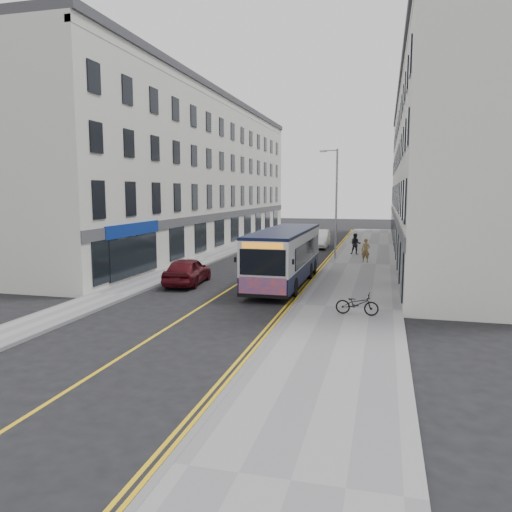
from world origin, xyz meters
The scene contains 17 objects.
ground centered at (0.00, 0.00, 0.00)m, with size 140.00×140.00×0.00m, color black.
pavement_east centered at (6.25, 12.00, 0.06)m, with size 4.50×64.00×0.12m, color gray.
pavement_west centered at (-5.00, 12.00, 0.06)m, with size 2.00×64.00×0.12m, color gray.
kerb_east centered at (4.00, 12.00, 0.07)m, with size 0.18×64.00×0.13m, color slate.
kerb_west centered at (-4.00, 12.00, 0.07)m, with size 0.18×64.00×0.13m, color slate.
road_centre_line centered at (0.00, 12.00, 0.00)m, with size 0.12×64.00×0.01m, color yellow.
road_dbl_yellow_inner centered at (3.55, 12.00, 0.00)m, with size 0.10×64.00×0.01m, color yellow.
road_dbl_yellow_outer centered at (3.75, 12.00, 0.00)m, with size 0.10×64.00×0.01m, color yellow.
terrace_east centered at (11.50, 21.00, 6.50)m, with size 6.00×46.00×13.00m, color silver.
terrace_west centered at (-9.00, 21.00, 6.50)m, with size 6.00×46.00×13.00m, color silver.
streetlamp centered at (4.17, 14.00, 4.38)m, with size 1.32×0.18×8.00m.
city_bus centered at (2.50, 3.95, 1.63)m, with size 2.40×10.25×2.98m.
bicycle centered at (6.70, -2.46, 0.57)m, with size 0.59×1.70×0.89m, color black.
pedestrian_near centered at (6.45, 12.72, 0.95)m, with size 0.60×0.40×1.66m, color olive.
pedestrian_far centered at (5.53, 16.99, 0.94)m, with size 0.80×0.62×1.65m, color black.
car_white centered at (2.02, 22.01, 0.79)m, with size 1.68×4.81×1.58m, color white.
car_maroon centered at (-2.59, 2.57, 0.74)m, with size 1.74×4.34×1.48m, color #490C12.
Camera 1 is at (7.66, -22.29, 5.02)m, focal length 35.00 mm.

